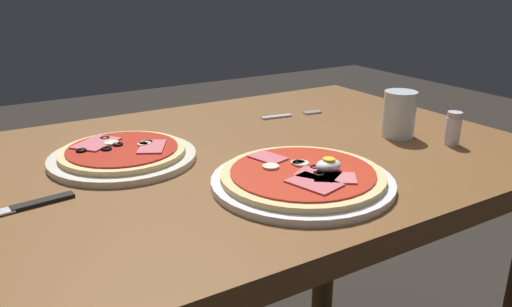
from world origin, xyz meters
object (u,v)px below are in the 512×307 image
at_px(dining_table, 211,217).
at_px(fork, 287,115).
at_px(salt_shaker, 453,129).
at_px(water_glass_near, 399,117).
at_px(pizza_foreground, 303,178).
at_px(pizza_across_left, 123,154).
at_px(knife, 15,209).

height_order(dining_table, fork, fork).
bearing_deg(salt_shaker, fork, 115.05).
height_order(water_glass_near, fork, water_glass_near).
height_order(pizza_foreground, pizza_across_left, pizza_foreground).
relative_size(fork, knife, 0.81).
bearing_deg(dining_table, water_glass_near, -12.41).
distance_m(pizza_foreground, fork, 0.42).
bearing_deg(pizza_foreground, fork, 58.72).
distance_m(dining_table, knife, 0.36).
bearing_deg(dining_table, pizza_foreground, -69.94).
relative_size(pizza_across_left, fork, 1.67).
bearing_deg(salt_shaker, dining_table, 157.86).
relative_size(pizza_across_left, salt_shaker, 3.95).
bearing_deg(water_glass_near, pizza_across_left, 163.77).
height_order(knife, salt_shaker, salt_shaker).
relative_size(pizza_foreground, knife, 1.51).
relative_size(water_glass_near, fork, 0.61).
xyz_separation_m(pizza_foreground, salt_shaker, (0.38, 0.01, 0.02)).
bearing_deg(knife, dining_table, 9.05).
bearing_deg(fork, knife, -161.02).
bearing_deg(knife, pizza_foreground, -19.05).
bearing_deg(dining_table, pizza_across_left, 153.85).
distance_m(pizza_foreground, pizza_across_left, 0.34).
relative_size(dining_table, pizza_across_left, 4.70).
height_order(pizza_foreground, water_glass_near, water_glass_near).
bearing_deg(pizza_across_left, pizza_foreground, -51.24).
height_order(dining_table, pizza_foreground, pizza_foreground).
bearing_deg(dining_table, salt_shaker, -22.14).
bearing_deg(knife, pizza_across_left, 31.97).
distance_m(water_glass_near, knife, 0.74).
height_order(pizza_across_left, fork, pizza_across_left).
relative_size(water_glass_near, salt_shaker, 1.43).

